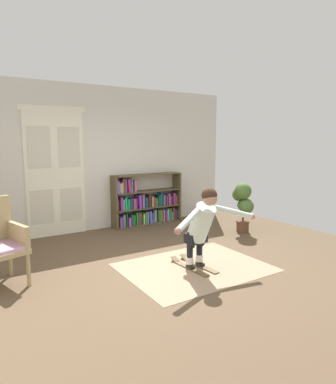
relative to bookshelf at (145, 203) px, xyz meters
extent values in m
plane|color=brown|center=(-0.90, -2.39, -0.46)|extent=(7.20, 7.20, 0.00)
cube|color=beige|center=(-0.90, 0.21, 0.99)|extent=(6.00, 0.10, 2.90)
cube|color=silver|center=(-2.11, 0.15, 0.71)|extent=(0.55, 0.04, 2.35)
cube|color=beige|center=(-2.11, 0.13, 1.23)|extent=(0.41, 0.01, 0.76)
cube|color=beige|center=(-2.11, 0.13, 0.13)|extent=(0.41, 0.01, 0.64)
cube|color=silver|center=(-1.56, 0.15, 0.71)|extent=(0.55, 0.04, 2.35)
cube|color=beige|center=(-1.56, 0.13, 1.23)|extent=(0.41, 0.01, 0.76)
cube|color=beige|center=(-1.56, 0.13, 0.13)|extent=(0.41, 0.01, 0.64)
cube|color=silver|center=(-1.84, 0.15, 1.94)|extent=(1.22, 0.04, 0.10)
cube|color=#9C8064|center=(-0.63, -2.64, -0.46)|extent=(2.02, 1.57, 0.01)
cube|color=brown|center=(-0.72, 0.00, 0.09)|extent=(0.04, 0.30, 1.10)
cube|color=brown|center=(0.83, 0.00, 0.09)|extent=(0.04, 0.30, 1.10)
cube|color=brown|center=(0.06, 0.00, -0.45)|extent=(1.55, 0.30, 0.02)
cube|color=brown|center=(0.06, 0.00, -0.09)|extent=(1.55, 0.30, 0.02)
cube|color=brown|center=(0.06, 0.00, 0.27)|extent=(1.55, 0.30, 0.02)
cube|color=brown|center=(0.06, 0.00, 0.63)|extent=(1.55, 0.30, 0.02)
cube|color=red|center=(-0.68, 0.01, -0.31)|extent=(0.04, 0.16, 0.26)
cube|color=#51619B|center=(-0.60, -0.02, -0.33)|extent=(0.05, 0.15, 0.22)
cube|color=purple|center=(-0.56, 0.00, -0.32)|extent=(0.03, 0.18, 0.24)
cube|color=#8EB65A|center=(-0.51, 0.01, -0.31)|extent=(0.03, 0.15, 0.26)
cube|color=#194E4C|center=(-0.47, -0.02, -0.30)|extent=(0.03, 0.14, 0.29)
cube|color=#C052CE|center=(-0.41, -0.01, -0.35)|extent=(0.04, 0.22, 0.19)
cube|color=#225551|center=(-0.34, 0.00, -0.32)|extent=(0.05, 0.22, 0.25)
cube|color=#217119|center=(-0.29, -0.01, -0.32)|extent=(0.05, 0.17, 0.23)
cube|color=green|center=(-0.23, -0.01, -0.30)|extent=(0.03, 0.19, 0.28)
cube|color=#942C50|center=(-0.19, -0.02, -0.31)|extent=(0.03, 0.16, 0.27)
cube|color=#354F27|center=(-0.14, 0.02, -0.31)|extent=(0.05, 0.17, 0.26)
cube|color=#99D256|center=(-0.06, -0.02, -0.32)|extent=(0.04, 0.15, 0.23)
cube|color=#2C8461|center=(0.00, 0.01, -0.31)|extent=(0.05, 0.18, 0.26)
cube|color=#916DB4|center=(0.05, 0.00, -0.31)|extent=(0.03, 0.14, 0.26)
cube|color=#5F65D5|center=(0.11, -0.02, -0.31)|extent=(0.07, 0.14, 0.27)
cube|color=#2A6C87|center=(0.18, 0.02, -0.33)|extent=(0.03, 0.16, 0.22)
cube|color=#9189D4|center=(0.23, 0.00, -0.30)|extent=(0.06, 0.14, 0.28)
cube|color=#2F5A1B|center=(0.30, 0.00, -0.30)|extent=(0.05, 0.23, 0.28)
cube|color=olive|center=(0.37, 0.00, -0.31)|extent=(0.06, 0.15, 0.27)
cube|color=#A76DA9|center=(0.42, -0.01, -0.31)|extent=(0.03, 0.23, 0.27)
cube|color=#475A37|center=(0.47, 0.02, -0.33)|extent=(0.03, 0.17, 0.22)
cube|color=#BF45A6|center=(0.52, 0.02, -0.32)|extent=(0.03, 0.21, 0.24)
cube|color=#55CA9C|center=(0.56, -0.01, -0.30)|extent=(0.05, 0.16, 0.28)
cube|color=#41603C|center=(0.62, -0.01, -0.30)|extent=(0.05, 0.14, 0.28)
cube|color=#48A582|center=(0.67, 0.00, -0.34)|extent=(0.03, 0.18, 0.20)
cube|color=brown|center=(0.71, 0.02, -0.30)|extent=(0.06, 0.20, 0.29)
cube|color=#452E5B|center=(0.77, -0.01, -0.32)|extent=(0.06, 0.14, 0.24)
cube|color=brown|center=(-0.67, 0.02, 0.03)|extent=(0.06, 0.19, 0.22)
cube|color=purple|center=(-0.59, -0.01, 0.06)|extent=(0.05, 0.22, 0.28)
cube|color=green|center=(-0.54, 0.01, 0.04)|extent=(0.04, 0.23, 0.23)
cube|color=#1AAA73|center=(-0.48, 0.00, 0.05)|extent=(0.05, 0.19, 0.27)
cube|color=#1D945B|center=(-0.42, 0.02, 0.03)|extent=(0.04, 0.20, 0.22)
cube|color=#24474E|center=(-0.35, 0.00, 0.03)|extent=(0.06, 0.14, 0.22)
cube|color=#7F4186|center=(-0.29, 0.00, 0.03)|extent=(0.06, 0.23, 0.22)
cube|color=maroon|center=(-0.22, 0.01, 0.02)|extent=(0.05, 0.16, 0.21)
cube|color=#753CD5|center=(-0.17, 0.00, 0.06)|extent=(0.05, 0.24, 0.29)
cube|color=#692767|center=(-0.12, 0.01, 0.06)|extent=(0.03, 0.17, 0.29)
cube|color=#9863A2|center=(-0.07, 0.01, 0.06)|extent=(0.05, 0.19, 0.29)
cube|color=#104353|center=(0.00, 0.01, 0.03)|extent=(0.06, 0.22, 0.22)
cube|color=#551A24|center=(0.08, 0.00, 0.05)|extent=(0.06, 0.18, 0.26)
cube|color=#9FC85C|center=(0.16, 0.01, 0.03)|extent=(0.03, 0.18, 0.23)
cube|color=maroon|center=(0.19, -0.01, 0.03)|extent=(0.04, 0.18, 0.21)
cube|color=#345950|center=(0.25, 0.01, 0.01)|extent=(0.06, 0.21, 0.18)
cube|color=#0F5823|center=(0.32, -0.01, 0.04)|extent=(0.05, 0.18, 0.24)
cube|color=#1B4D9A|center=(0.37, -0.01, 0.07)|extent=(0.03, 0.17, 0.29)
cube|color=#3E6453|center=(0.42, -0.01, 0.05)|extent=(0.03, 0.20, 0.26)
cube|color=#A74AC5|center=(0.47, 0.00, 0.03)|extent=(0.05, 0.15, 0.22)
cube|color=#62364E|center=(0.51, 0.00, 0.02)|extent=(0.03, 0.21, 0.21)
cube|color=#9D5E92|center=(0.57, -0.02, 0.05)|extent=(0.03, 0.21, 0.26)
cube|color=#6B1F6B|center=(0.63, 0.01, 0.01)|extent=(0.07, 0.19, 0.19)
cube|color=#742C55|center=(0.71, -0.01, 0.05)|extent=(0.06, 0.19, 0.26)
cube|color=#AC416B|center=(0.77, -0.01, 0.02)|extent=(0.03, 0.19, 0.20)
cube|color=#884DD6|center=(-0.67, -0.01, 0.41)|extent=(0.06, 0.20, 0.25)
cube|color=#809C62|center=(-0.60, 0.00, 0.38)|extent=(0.06, 0.22, 0.20)
cube|color=#A96B6E|center=(-0.56, 0.01, 0.39)|extent=(0.03, 0.23, 0.22)
cube|color=maroon|center=(-0.51, 0.02, 0.43)|extent=(0.06, 0.16, 0.30)
cube|color=#3E4E6F|center=(-0.47, 0.01, 0.42)|extent=(0.04, 0.16, 0.28)
cube|color=#CB1F7F|center=(-0.40, 0.00, 0.42)|extent=(0.07, 0.18, 0.29)
cube|color=#23A060|center=(-0.34, 0.00, 0.43)|extent=(0.03, 0.19, 0.29)
cube|color=#C14683|center=(-0.28, -0.02, 0.41)|extent=(0.05, 0.21, 0.25)
cylinder|color=tan|center=(-2.76, -2.03, -0.25)|extent=(0.06, 0.06, 0.42)
cylinder|color=tan|center=(-2.90, -1.53, -0.25)|extent=(0.06, 0.06, 0.42)
cube|color=tan|center=(-2.82, -1.78, 0.16)|extent=(0.21, 0.56, 0.28)
cylinder|color=brown|center=(1.35, -1.60, -0.35)|extent=(0.24, 0.24, 0.23)
cylinder|color=brown|center=(1.35, -1.60, -0.26)|extent=(0.26, 0.26, 0.04)
cylinder|color=#4C3823|center=(1.35, -1.60, -0.06)|extent=(0.04, 0.04, 0.36)
sphere|color=#44642D|center=(1.27, -1.67, 0.38)|extent=(0.33, 0.33, 0.33)
sphere|color=#44642D|center=(1.30, -1.73, 0.09)|extent=(0.30, 0.30, 0.30)
sphere|color=#44642D|center=(1.30, -1.52, 0.29)|extent=(0.25, 0.25, 0.25)
sphere|color=#44642D|center=(1.39, -1.56, 0.08)|extent=(0.23, 0.23, 0.23)
cube|color=brown|center=(-0.72, -2.65, -0.45)|extent=(0.14, 0.76, 0.01)
cube|color=brown|center=(-0.74, -2.30, -0.42)|extent=(0.10, 0.12, 0.06)
cube|color=black|center=(-0.72, -2.67, -0.42)|extent=(0.09, 0.12, 0.04)
cube|color=brown|center=(-0.54, -2.64, -0.45)|extent=(0.14, 0.76, 0.01)
cube|color=brown|center=(-0.56, -2.29, -0.42)|extent=(0.10, 0.12, 0.06)
cube|color=black|center=(-0.54, -2.66, -0.42)|extent=(0.09, 0.12, 0.04)
cylinder|color=white|center=(-0.72, -2.65, -0.34)|extent=(0.12, 0.12, 0.10)
cylinder|color=black|center=(-0.72, -2.65, -0.14)|extent=(0.10, 0.10, 0.30)
cylinder|color=black|center=(-0.72, -2.67, -0.02)|extent=(0.12, 0.12, 0.22)
cylinder|color=white|center=(-0.54, -2.64, -0.34)|extent=(0.12, 0.12, 0.10)
cylinder|color=black|center=(-0.54, -2.64, -0.14)|extent=(0.10, 0.10, 0.30)
cylinder|color=black|center=(-0.54, -2.66, -0.02)|extent=(0.12, 0.12, 0.22)
cube|color=black|center=(-0.63, -2.67, -0.01)|extent=(0.31, 0.20, 0.14)
cylinder|color=silver|center=(-0.62, -2.77, 0.23)|extent=(0.31, 0.49, 0.59)
sphere|color=tan|center=(-0.61, -2.94, 0.59)|extent=(0.21, 0.21, 0.20)
sphere|color=#382619|center=(-0.61, -2.93, 0.63)|extent=(0.22, 0.22, 0.21)
cylinder|color=silver|center=(-1.01, -3.02, 0.37)|extent=(0.55, 0.34, 0.23)
sphere|color=tan|center=(-1.26, -3.15, 0.29)|extent=(0.10, 0.10, 0.09)
cylinder|color=silver|center=(-0.20, -2.97, 0.37)|extent=(0.57, 0.28, 0.23)
sphere|color=tan|center=(0.06, -3.07, 0.29)|extent=(0.10, 0.10, 0.09)
camera|label=1|loc=(-3.45, -6.39, 1.35)|focal=31.70mm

